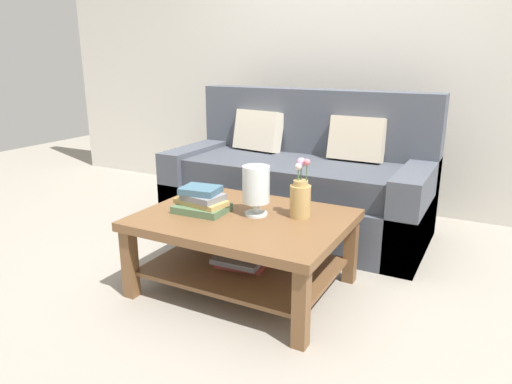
# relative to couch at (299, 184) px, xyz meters

# --- Properties ---
(ground_plane) EXTENTS (10.00, 10.00, 0.00)m
(ground_plane) POSITION_rel_couch_xyz_m (0.10, -0.78, -0.36)
(ground_plane) COLOR gray
(back_wall) EXTENTS (6.40, 0.12, 2.70)m
(back_wall) POSITION_rel_couch_xyz_m (0.10, 0.87, 0.99)
(back_wall) COLOR beige
(back_wall) RESTS_ON ground
(couch) EXTENTS (1.94, 0.90, 1.06)m
(couch) POSITION_rel_couch_xyz_m (0.00, 0.00, 0.00)
(couch) COLOR #474C56
(couch) RESTS_ON ground
(coffee_table) EXTENTS (1.14, 0.87, 0.45)m
(coffee_table) POSITION_rel_couch_xyz_m (0.11, -1.07, -0.04)
(coffee_table) COLOR brown
(coffee_table) RESTS_ON ground
(book_stack_main) EXTENTS (0.32, 0.23, 0.14)m
(book_stack_main) POSITION_rel_couch_xyz_m (-0.14, -1.12, 0.15)
(book_stack_main) COLOR #51704C
(book_stack_main) RESTS_ON coffee_table
(glass_hurricane_vase) EXTENTS (0.15, 0.15, 0.28)m
(glass_hurricane_vase) POSITION_rel_couch_xyz_m (0.17, -1.03, 0.25)
(glass_hurricane_vase) COLOR silver
(glass_hurricane_vase) RESTS_ON coffee_table
(flower_pitcher) EXTENTS (0.12, 0.12, 0.33)m
(flower_pitcher) POSITION_rel_couch_xyz_m (0.40, -0.94, 0.20)
(flower_pitcher) COLOR tan
(flower_pitcher) RESTS_ON coffee_table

